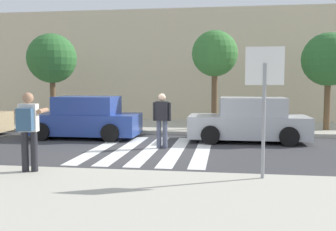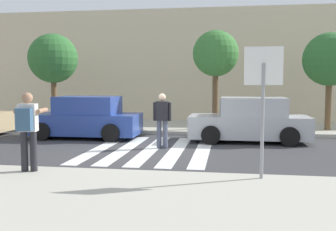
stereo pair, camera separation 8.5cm
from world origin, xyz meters
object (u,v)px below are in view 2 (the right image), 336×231
Objects in this scene: stop_sign at (263,83)px; pedestrian_crossing at (162,117)px; parked_car_silver at (250,121)px; street_tree_east at (330,60)px; parked_car_blue at (86,119)px; street_tree_center at (216,54)px; street_tree_west at (53,59)px; photographer_with_backpack at (28,125)px.

stop_sign reaches higher than pedestrian_crossing.
street_tree_east reaches higher than parked_car_silver.
street_tree_east reaches higher than parked_car_blue.
street_tree_center is at bearing 98.42° from stop_sign.
street_tree_center is at bearing -1.41° from street_tree_west.
parked_car_silver is 1.05× the size of street_tree_east.
street_tree_west is at bearing 141.73° from pedestrian_crossing.
parked_car_blue is 1.01× the size of street_tree_west.
street_tree_center reaches higher than pedestrian_crossing.
street_tree_west reaches higher than stop_sign.
pedestrian_crossing is 0.42× the size of street_tree_west.
photographer_with_backpack is at bearing -80.90° from parked_car_blue.
photographer_with_backpack is 4.77m from pedestrian_crossing.
street_tree_center reaches higher than street_tree_east.
street_tree_west is (-5.66, 4.46, 2.12)m from pedestrian_crossing.
pedestrian_crossing is 0.44× the size of street_tree_east.
pedestrian_crossing is at bearing -29.37° from parked_car_blue.
parked_car_silver is 1.01× the size of street_tree_west.
pedestrian_crossing reaches higher than parked_car_silver.
stop_sign reaches higher than photographer_with_backpack.
street_tree_west is (-8.45, 2.66, 2.37)m from parked_car_silver.
street_tree_center is at bearing 117.47° from parked_car_silver.
street_tree_east is at bearing 46.44° from photographer_with_backpack.
stop_sign is 8.43m from parked_car_blue.
pedestrian_crossing is 0.43× the size of street_tree_center.
street_tree_west is 1.00× the size of street_tree_center.
parked_car_blue is 4.33m from street_tree_west.
photographer_with_backpack is at bearing -118.03° from pedestrian_crossing.
street_tree_center is (1.50, 4.29, 2.24)m from pedestrian_crossing.
street_tree_center is (3.74, 8.49, 2.04)m from photographer_with_backpack.
street_tree_west is 7.16m from street_tree_center.
street_tree_center is (-1.29, 2.49, 2.49)m from parked_car_silver.
photographer_with_backpack reaches higher than parked_car_silver.
photographer_with_backpack is 6.10m from parked_car_blue.
stop_sign is 8.49m from street_tree_center.
street_tree_center is (4.70, 2.49, 2.49)m from parked_car_blue.
parked_car_blue is (-5.93, 5.84, -1.35)m from stop_sign.
parked_car_silver is 3.75m from street_tree_center.
pedestrian_crossing is at bearing 124.12° from stop_sign.
street_tree_east is (9.22, 2.68, 2.24)m from parked_car_blue.
street_tree_center is at bearing 70.69° from pedestrian_crossing.
street_tree_west reaches higher than photographer_with_backpack.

